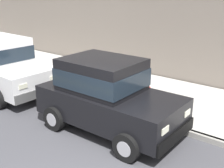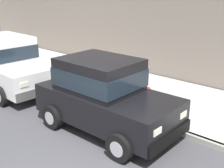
{
  "view_description": "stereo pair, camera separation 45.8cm",
  "coord_description": "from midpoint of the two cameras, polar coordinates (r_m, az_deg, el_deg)",
  "views": [
    {
      "loc": [
        -3.08,
        -3.09,
        3.56
      ],
      "look_at": [
        3.18,
        1.9,
        0.85
      ],
      "focal_mm": 46.1,
      "sensor_mm": 36.0,
      "label": 1
    },
    {
      "loc": [
        -2.78,
        -3.44,
        3.56
      ],
      "look_at": [
        3.18,
        1.9,
        0.85
      ],
      "focal_mm": 46.1,
      "sensor_mm": 36.0,
      "label": 2
    }
  ],
  "objects": [
    {
      "name": "building_facade",
      "position": [
        13.26,
        1.32,
        13.05
      ],
      "size": [
        0.5,
        20.0,
        4.51
      ],
      "primitive_type": "cube",
      "color": "slate",
      "rests_on": "ground"
    },
    {
      "name": "sidewalk",
      "position": [
        9.26,
        18.02,
        -4.41
      ],
      "size": [
        3.6,
        64.0,
        0.14
      ],
      "primitive_type": "cube",
      "color": "#B7B5AD",
      "rests_on": "ground"
    },
    {
      "name": "car_white_sedan",
      "position": [
        10.97,
        -19.4,
        4.05
      ],
      "size": [
        2.14,
        4.66,
        1.92
      ],
      "color": "white",
      "rests_on": "ground"
    },
    {
      "name": "dog_brown",
      "position": [
        10.39,
        2.02,
        1.15
      ],
      "size": [
        0.33,
        0.74,
        0.49
      ],
      "color": "brown",
      "rests_on": "sidewalk"
    },
    {
      "name": "fire_hydrant",
      "position": [
        8.4,
        8.62,
        -3.07
      ],
      "size": [
        0.34,
        0.24,
        0.72
      ],
      "color": "red",
      "rests_on": "sidewalk"
    },
    {
      "name": "curb",
      "position": [
        7.77,
        12.43,
        -8.46
      ],
      "size": [
        0.16,
        64.0,
        0.14
      ],
      "primitive_type": "cube",
      "color": "gray",
      "rests_on": "ground"
    },
    {
      "name": "car_black_hatchback",
      "position": [
        7.29,
        0.19,
        -2.06
      ],
      "size": [
        1.99,
        3.82,
        1.88
      ],
      "color": "black",
      "rests_on": "ground"
    }
  ]
}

